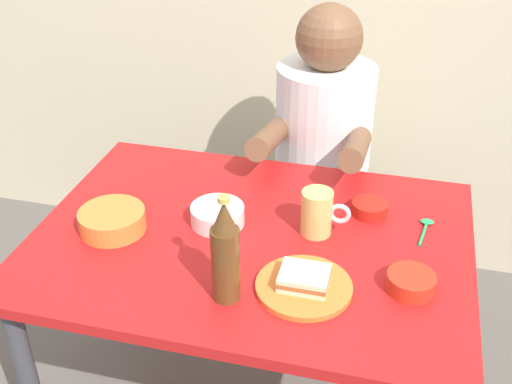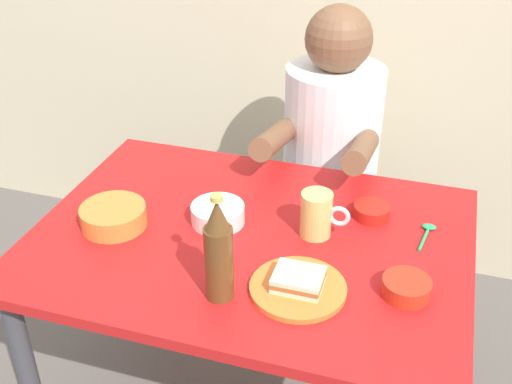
% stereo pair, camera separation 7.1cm
% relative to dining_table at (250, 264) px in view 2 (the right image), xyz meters
% --- Properties ---
extents(dining_table, '(1.10, 0.80, 0.74)m').
position_rel_dining_table_xyz_m(dining_table, '(0.00, 0.00, 0.00)').
color(dining_table, red).
rests_on(dining_table, ground).
extents(stool, '(0.34, 0.34, 0.45)m').
position_rel_dining_table_xyz_m(stool, '(0.08, 0.63, -0.30)').
color(stool, '#4C4C51').
rests_on(stool, ground).
extents(person_seated, '(0.33, 0.56, 0.72)m').
position_rel_dining_table_xyz_m(person_seated, '(0.08, 0.62, 0.12)').
color(person_seated, white).
rests_on(person_seated, stool).
extents(plate_orange, '(0.22, 0.22, 0.01)m').
position_rel_dining_table_xyz_m(plate_orange, '(0.17, -0.17, 0.10)').
color(plate_orange, orange).
rests_on(plate_orange, dining_table).
extents(sandwich, '(0.11, 0.09, 0.04)m').
position_rel_dining_table_xyz_m(sandwich, '(0.17, -0.17, 0.13)').
color(sandwich, beige).
rests_on(sandwich, plate_orange).
extents(beer_mug, '(0.13, 0.08, 0.12)m').
position_rel_dining_table_xyz_m(beer_mug, '(0.16, 0.05, 0.15)').
color(beer_mug, '#D1BC66').
rests_on(beer_mug, dining_table).
extents(beer_bottle, '(0.06, 0.06, 0.26)m').
position_rel_dining_table_xyz_m(beer_bottle, '(0.01, -0.24, 0.21)').
color(beer_bottle, '#593819').
rests_on(beer_bottle, dining_table).
extents(soup_bowl_orange, '(0.17, 0.17, 0.05)m').
position_rel_dining_table_xyz_m(soup_bowl_orange, '(-0.35, -0.06, 0.12)').
color(soup_bowl_orange, orange).
rests_on(soup_bowl_orange, dining_table).
extents(sambal_bowl_red, '(0.10, 0.10, 0.03)m').
position_rel_dining_table_xyz_m(sambal_bowl_red, '(0.28, 0.18, 0.11)').
color(sambal_bowl_red, '#B21E14').
rests_on(sambal_bowl_red, dining_table).
extents(rice_bowl_white, '(0.14, 0.14, 0.05)m').
position_rel_dining_table_xyz_m(rice_bowl_white, '(-0.10, 0.03, 0.12)').
color(rice_bowl_white, silver).
rests_on(rice_bowl_white, dining_table).
extents(sauce_bowl_chili, '(0.11, 0.11, 0.04)m').
position_rel_dining_table_xyz_m(sauce_bowl_chili, '(0.40, -0.11, 0.12)').
color(sauce_bowl_chili, red).
rests_on(sauce_bowl_chili, dining_table).
extents(spoon, '(0.04, 0.12, 0.01)m').
position_rel_dining_table_xyz_m(spoon, '(0.43, 0.14, 0.10)').
color(spoon, '#26A559').
rests_on(spoon, dining_table).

